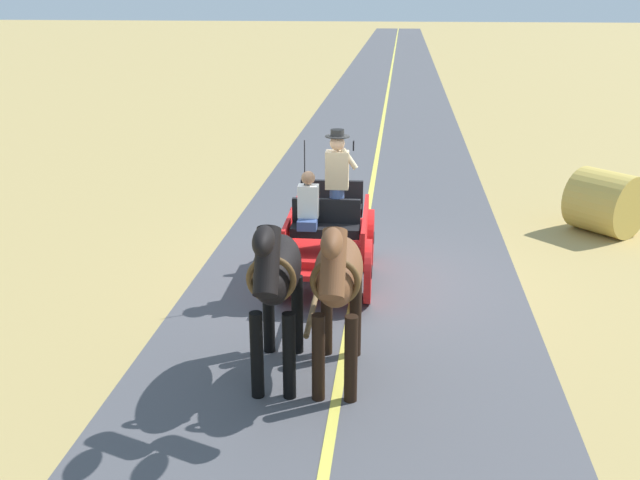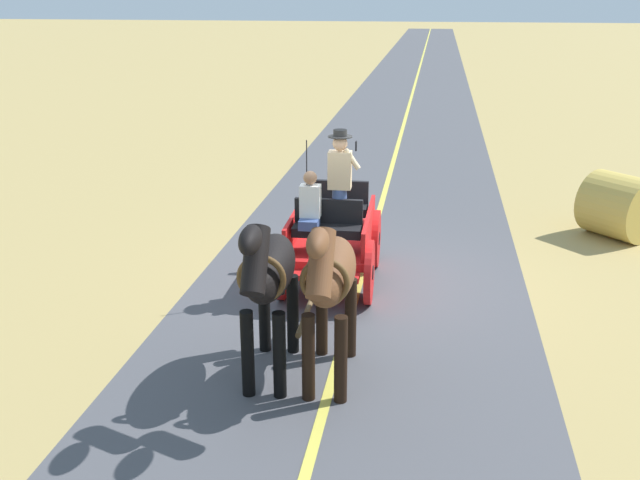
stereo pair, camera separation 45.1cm
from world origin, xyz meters
The scene contains 7 objects.
ground_plane centered at (0.00, 0.00, 0.00)m, with size 200.00×200.00×0.00m, color tan.
road_surface centered at (0.00, 0.00, 0.00)m, with size 5.22×160.00×0.01m, color #4C4C51.
road_centre_stripe centered at (0.00, 0.00, 0.01)m, with size 0.12×160.00×0.00m, color #DBCC4C.
horse_drawn_carriage centered at (0.44, 0.16, 0.82)m, with size 1.45×4.51×2.50m.
horse_near_side centered at (0.03, 3.18, 1.32)m, with size 0.59×2.13×2.21m.
horse_off_side centered at (0.74, 3.19, 1.32)m, with size 0.65×2.13×2.21m.
hay_bale centered at (-4.54, -2.92, 0.60)m, with size 1.20×1.20×1.10m, color gold.
Camera 2 is at (-1.05, 10.67, 4.41)m, focal length 40.45 mm.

